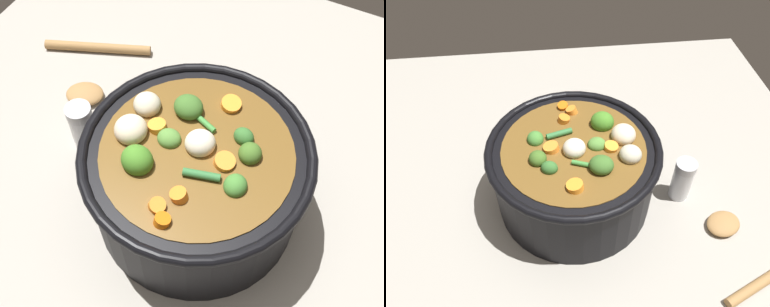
% 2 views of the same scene
% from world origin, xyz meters
% --- Properties ---
extents(ground_plane, '(1.10, 1.10, 0.00)m').
position_xyz_m(ground_plane, '(0.00, 0.00, 0.00)').
color(ground_plane, '#9E998E').
extents(cooking_pot, '(0.31, 0.31, 0.17)m').
position_xyz_m(cooking_pot, '(-0.00, -0.00, 0.08)').
color(cooking_pot, black).
rests_on(cooking_pot, ground_plane).
extents(wooden_spoon, '(0.19, 0.19, 0.02)m').
position_xyz_m(wooden_spoon, '(-0.15, -0.29, 0.01)').
color(wooden_spoon, '#A37644').
rests_on(wooden_spoon, ground_plane).
extents(salt_shaker, '(0.04, 0.04, 0.10)m').
position_xyz_m(salt_shaker, '(-0.02, -0.21, 0.05)').
color(salt_shaker, silver).
rests_on(salt_shaker, ground_plane).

